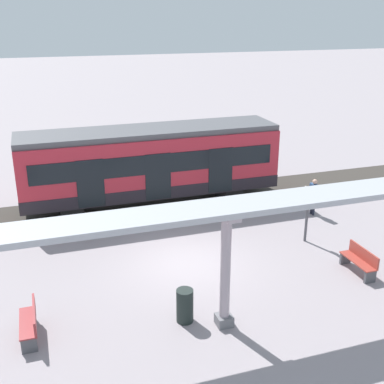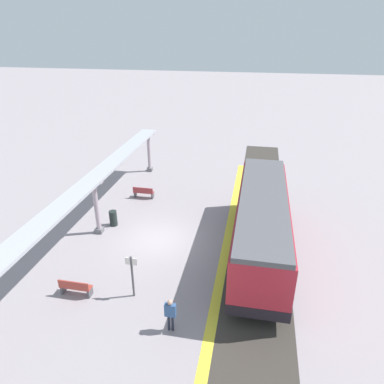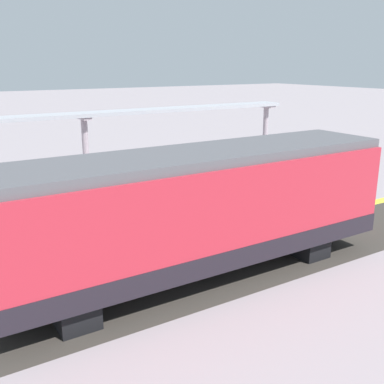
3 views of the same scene
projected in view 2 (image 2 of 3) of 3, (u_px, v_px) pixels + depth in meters
ground_plane at (159, 240)px, 20.46m from camera, size 176.00×176.00×0.00m
tactile_edge_strip at (226, 247)px, 19.77m from camera, size 0.46×26.58×0.01m
trackbed at (258, 251)px, 19.46m from camera, size 3.20×38.58×0.01m
train_near_carriage at (261, 224)px, 18.53m from camera, size 2.65×11.28×3.48m
canopy_pillar_nearest at (149, 152)px, 29.63m from camera, size 1.10×0.44×3.44m
canopy_pillar_second at (96, 207)px, 20.48m from camera, size 1.10×0.44×3.44m
canopy_beam at (92, 180)px, 19.60m from camera, size 1.20×21.69×0.16m
bench_near_end at (143, 192)px, 25.35m from camera, size 1.50×0.44×0.86m
bench_mid_platform at (75, 287)px, 16.05m from camera, size 1.50×0.45×0.86m
trash_bin at (113, 218)px, 21.79m from camera, size 0.48×0.48×0.99m
platform_info_sign at (132, 273)px, 15.63m from camera, size 0.56×0.10×2.20m
passenger_waiting_near_edge at (170, 312)px, 13.92m from camera, size 0.46×0.21×1.59m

